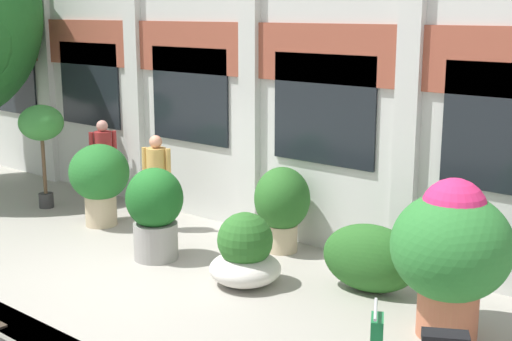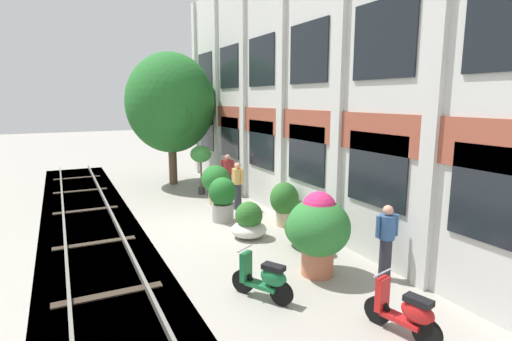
% 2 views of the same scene
% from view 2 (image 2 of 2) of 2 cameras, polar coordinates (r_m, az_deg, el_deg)
% --- Properties ---
extents(ground_plane, '(80.00, 80.00, 0.00)m').
position_cam_2_polar(ground_plane, '(12.54, -7.38, -7.84)').
color(ground_plane, '#9E998E').
extents(apartment_facade, '(17.95, 0.64, 8.53)m').
position_cam_2_polar(apartment_facade, '(13.19, 4.71, 11.80)').
color(apartment_facade, silver).
rests_on(apartment_facade, ground).
extents(rail_tracks, '(25.59, 2.80, 0.43)m').
position_cam_2_polar(rail_tracks, '(12.01, -22.03, -10.04)').
color(rail_tracks, '#4C473F').
rests_on(rail_tracks, ground).
extents(broadleaf_tree, '(4.14, 3.94, 5.89)m').
position_cam_2_polar(broadleaf_tree, '(18.39, -12.09, 9.09)').
color(broadleaf_tree, brown).
rests_on(broadleaf_tree, ground).
extents(potted_plant_ribbed_drum, '(0.88, 0.88, 1.43)m').
position_cam_2_polar(potted_plant_ribbed_drum, '(12.74, -4.79, -3.85)').
color(potted_plant_ribbed_drum, gray).
rests_on(potted_plant_ribbed_drum, ground).
extents(potted_plant_glazed_jar, '(1.06, 1.06, 1.46)m').
position_cam_2_polar(potted_plant_glazed_jar, '(14.79, -5.77, -1.52)').
color(potted_plant_glazed_jar, tan).
rests_on(potted_plant_glazed_jar, ground).
extents(potted_plant_wide_bowl, '(1.01, 1.01, 1.03)m').
position_cam_2_polar(potted_plant_wide_bowl, '(11.33, -1.03, -7.42)').
color(potted_plant_wide_bowl, beige).
rests_on(potted_plant_wide_bowl, ground).
extents(potted_plant_stone_basin, '(1.40, 1.40, 1.90)m').
position_cam_2_polar(potted_plant_stone_basin, '(8.94, 8.90, -8.08)').
color(potted_plant_stone_basin, '#B76647').
rests_on(potted_plant_stone_basin, ground).
extents(potted_plant_fluted_column, '(0.88, 0.88, 1.36)m').
position_cam_2_polar(potted_plant_fluted_column, '(12.29, 4.07, -4.35)').
color(potted_plant_fluted_column, tan).
rests_on(potted_plant_fluted_column, ground).
extents(potted_plant_tall_urn, '(0.84, 0.84, 2.00)m').
position_cam_2_polar(potted_plant_tall_urn, '(16.31, -7.89, 2.09)').
color(potted_plant_tall_urn, '#333333').
rests_on(potted_plant_tall_urn, ground).
extents(scooter_near_curb, '(1.24, 0.81, 0.98)m').
position_cam_2_polar(scooter_near_curb, '(8.01, 1.21, -15.19)').
color(scooter_near_curb, black).
rests_on(scooter_near_curb, ground).
extents(scooter_second_parked, '(1.36, 0.60, 0.98)m').
position_cam_2_polar(scooter_second_parked, '(7.34, 20.57, -18.40)').
color(scooter_second_parked, black).
rests_on(scooter_second_parked, ground).
extents(resident_by_doorway, '(0.34, 0.52, 1.66)m').
position_cam_2_polar(resident_by_doorway, '(9.11, 18.12, -9.42)').
color(resident_by_doorway, '#282833').
rests_on(resident_by_doorway, ground).
extents(resident_watching_tracks, '(0.49, 0.34, 1.68)m').
position_cam_2_polar(resident_watching_tracks, '(14.03, -2.63, -2.00)').
color(resident_watching_tracks, '#282833').
rests_on(resident_watching_tracks, ground).
extents(resident_near_plants, '(0.34, 0.48, 1.68)m').
position_cam_2_polar(resident_near_plants, '(16.06, -4.06, -0.45)').
color(resident_near_plants, '#282833').
rests_on(resident_near_plants, ground).
extents(topiary_hedge, '(1.46, 0.93, 0.94)m').
position_cam_2_polar(topiary_hedge, '(10.53, 6.92, -8.70)').
color(topiary_hedge, '#286023').
rests_on(topiary_hedge, ground).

